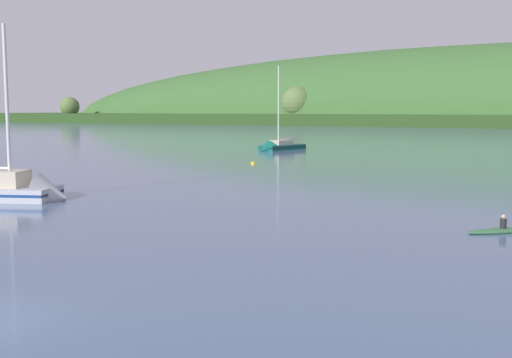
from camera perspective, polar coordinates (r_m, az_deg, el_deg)
far_shoreline_hill at (r=283.59m, az=21.18°, el=4.62°), size 589.55×150.63×67.27m
sailboat_near_mooring at (r=97.05m, az=1.97°, el=2.79°), size 4.12×9.37×14.05m
sailboat_midwater_white at (r=46.28m, az=-21.06°, el=-1.25°), size 9.70×7.20×13.33m
canoe_with_paddler at (r=34.19m, az=21.39°, el=-4.35°), size 3.23×3.56×1.02m
mooring_buoy_off_fishing_boat at (r=72.31m, az=-0.27°, el=1.38°), size 0.54×0.54×0.62m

